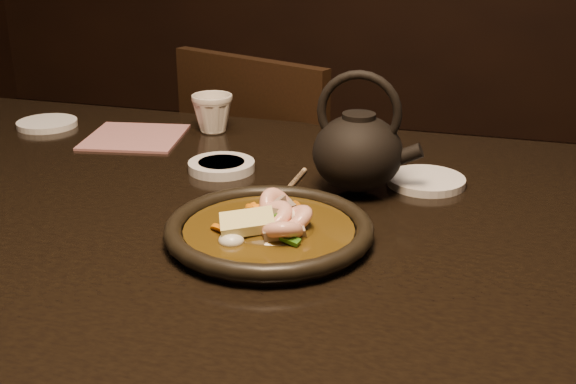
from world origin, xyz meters
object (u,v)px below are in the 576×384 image
(table, at_px, (163,252))
(teapot, at_px, (358,149))
(plate, at_px, (269,231))
(chair, at_px, (284,217))
(tea_cup, at_px, (213,112))

(table, height_order, teapot, teapot)
(plate, height_order, teapot, teapot)
(chair, bearing_deg, tea_cup, 101.14)
(table, xyz_separation_m, tea_cup, (-0.06, 0.34, 0.11))
(table, xyz_separation_m, chair, (-0.01, 0.63, -0.21))
(tea_cup, bearing_deg, chair, 80.01)
(tea_cup, bearing_deg, teapot, -35.24)
(tea_cup, xyz_separation_m, teapot, (0.31, -0.22, 0.03))
(table, height_order, chair, chair)
(table, bearing_deg, chair, 90.51)
(chair, bearing_deg, plate, 126.39)
(chair, xyz_separation_m, tea_cup, (-0.05, -0.29, 0.32))
(chair, distance_m, plate, 0.79)
(plate, xyz_separation_m, teapot, (0.07, 0.19, 0.05))
(chair, xyz_separation_m, teapot, (0.26, -0.51, 0.35))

